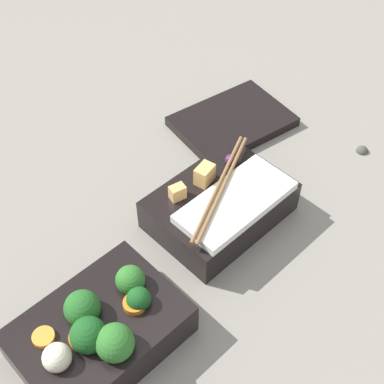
% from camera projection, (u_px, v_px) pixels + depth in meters
% --- Properties ---
extents(ground_plane, '(3.00, 3.00, 0.00)m').
position_uv_depth(ground_plane, '(167.00, 273.00, 0.71)').
color(ground_plane, gray).
extents(bento_tray_vegetable, '(0.19, 0.13, 0.08)m').
position_uv_depth(bento_tray_vegetable, '(100.00, 330.00, 0.61)').
color(bento_tray_vegetable, black).
rests_on(bento_tray_vegetable, ground_plane).
extents(bento_tray_rice, '(0.19, 0.13, 0.08)m').
position_uv_depth(bento_tray_rice, '(221.00, 205.00, 0.75)').
color(bento_tray_rice, black).
rests_on(bento_tray_rice, ground_plane).
extents(bento_lid, '(0.20, 0.16, 0.02)m').
position_uv_depth(bento_lid, '(232.00, 121.00, 0.90)').
color(bento_lid, black).
rests_on(bento_lid, ground_plane).
extents(pebble_0, '(0.02, 0.02, 0.02)m').
position_uv_depth(pebble_0, '(363.00, 149.00, 0.86)').
color(pebble_0, '#474442').
rests_on(pebble_0, ground_plane).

